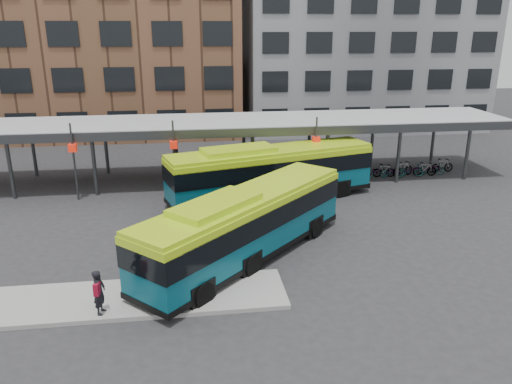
% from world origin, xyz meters
% --- Properties ---
extents(ground, '(120.00, 120.00, 0.00)m').
position_xyz_m(ground, '(0.00, 0.00, 0.00)').
color(ground, '#28282B').
rests_on(ground, ground).
extents(boarding_island, '(14.00, 3.00, 0.18)m').
position_xyz_m(boarding_island, '(-5.50, -3.00, 0.09)').
color(boarding_island, gray).
rests_on(boarding_island, ground).
extents(canopy, '(40.00, 6.53, 4.80)m').
position_xyz_m(canopy, '(-0.06, 12.87, 3.91)').
color(canopy, '#999B9E').
rests_on(canopy, ground).
extents(building_brick, '(26.00, 14.00, 22.00)m').
position_xyz_m(building_brick, '(-10.00, 32.00, 11.00)').
color(building_brick, brown).
rests_on(building_brick, ground).
extents(building_grey, '(24.00, 14.00, 20.00)m').
position_xyz_m(building_grey, '(16.00, 32.00, 10.00)').
color(building_grey, slate).
rests_on(building_grey, ground).
extents(bus_front, '(10.55, 10.58, 3.40)m').
position_xyz_m(bus_front, '(0.32, 0.05, 1.77)').
color(bus_front, '#084C5D').
rests_on(bus_front, ground).
extents(bus_rear, '(13.03, 6.10, 3.52)m').
position_xyz_m(bus_rear, '(2.78, 8.04, 1.83)').
color(bus_rear, '#084C5D').
rests_on(bus_rear, ground).
extents(pedestrian, '(0.52, 0.70, 1.73)m').
position_xyz_m(pedestrian, '(-5.55, -4.05, 1.06)').
color(pedestrian, black).
rests_on(pedestrian, boarding_island).
extents(bike_rack, '(6.98, 1.50, 1.07)m').
position_xyz_m(bike_rack, '(13.54, 11.84, 0.48)').
color(bike_rack, slate).
rests_on(bike_rack, ground).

